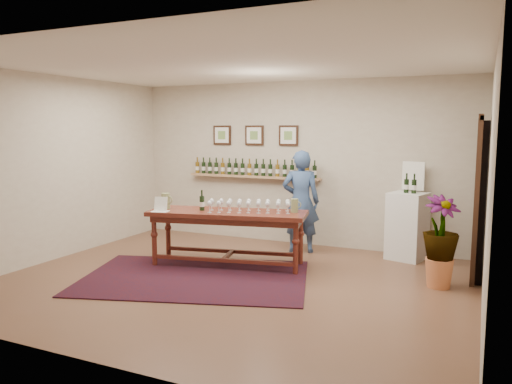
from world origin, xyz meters
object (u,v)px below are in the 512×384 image
at_px(tasting_table, 228,219).
at_px(display_pedestal, 407,226).
at_px(potted_plant, 440,242).
at_px(person, 301,201).

bearing_deg(tasting_table, display_pedestal, 20.51).
bearing_deg(potted_plant, display_pedestal, 114.25).
xyz_separation_m(tasting_table, person, (0.69, 1.23, 0.14)).
height_order(display_pedestal, person, person).
xyz_separation_m(tasting_table, display_pedestal, (2.33, 1.49, -0.17)).
bearing_deg(potted_plant, tasting_table, -175.79).
xyz_separation_m(potted_plant, person, (-2.22, 1.01, 0.24)).
height_order(tasting_table, potted_plant, potted_plant).
bearing_deg(person, potted_plant, 140.11).
height_order(tasting_table, person, person).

